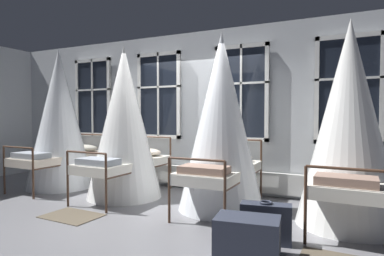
# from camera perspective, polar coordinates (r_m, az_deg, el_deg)

# --- Properties ---
(ground) EXTENTS (20.36, 20.36, 0.00)m
(ground) POSITION_cam_1_polar(r_m,az_deg,el_deg) (5.54, -4.01, -12.75)
(ground) COLOR slate
(back_wall_with_windows) EXTENTS (9.51, 0.10, 3.04)m
(back_wall_with_windows) POSITION_cam_1_polar(r_m,az_deg,el_deg) (6.43, 1.36, 3.00)
(back_wall_with_windows) COLOR silver
(back_wall_with_windows) RESTS_ON ground
(window_bank) EXTENTS (6.23, 0.10, 2.63)m
(window_bank) POSITION_cam_1_polar(r_m,az_deg,el_deg) (6.33, 0.90, -1.00)
(window_bank) COLOR black
(window_bank) RESTS_ON ground
(cot_first) EXTENTS (1.30, 1.87, 2.74)m
(cot_first) POSITION_cam_1_polar(r_m,az_deg,el_deg) (7.07, -21.93, 1.21)
(cot_first) COLOR #4C3323
(cot_first) RESTS_ON ground
(cot_second) EXTENTS (1.30, 1.87, 2.63)m
(cot_second) POSITION_cam_1_polar(r_m,az_deg,el_deg) (5.87, -11.63, 0.65)
(cot_second) COLOR #4C3323
(cot_second) RESTS_ON ground
(cot_third) EXTENTS (1.30, 1.86, 2.68)m
(cot_third) POSITION_cam_1_polar(r_m,az_deg,el_deg) (5.00, 5.09, 0.67)
(cot_third) COLOR #4C3323
(cot_third) RESTS_ON ground
(cot_fourth) EXTENTS (1.30, 1.88, 2.67)m
(cot_fourth) POSITION_cam_1_polar(r_m,az_deg,el_deg) (4.69, 25.50, 0.30)
(cot_fourth) COLOR #4C3323
(cot_fourth) RESTS_ON ground
(rug_second) EXTENTS (0.82, 0.59, 0.01)m
(rug_second) POSITION_cam_1_polar(r_m,az_deg,el_deg) (5.11, -20.06, -14.10)
(rug_second) COLOR brown
(rug_second) RESTS_ON ground
(suitcase_dark) EXTENTS (0.59, 0.30, 0.47)m
(suitcase_dark) POSITION_cam_1_polar(r_m,az_deg,el_deg) (3.93, 12.65, -15.73)
(suitcase_dark) COLOR #2D3342
(suitcase_dark) RESTS_ON ground
(travel_trunk) EXTENTS (0.69, 0.48, 0.40)m
(travel_trunk) POSITION_cam_1_polar(r_m,az_deg,el_deg) (3.54, 9.55, -18.11)
(travel_trunk) COLOR #2D3342
(travel_trunk) RESTS_ON ground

